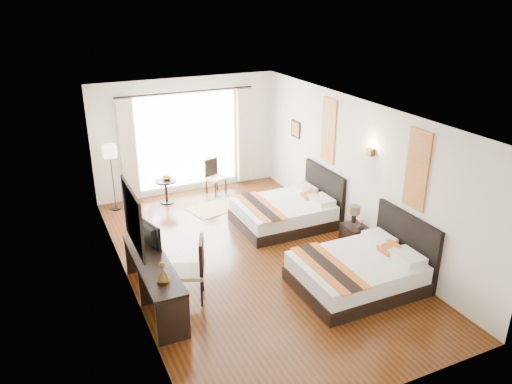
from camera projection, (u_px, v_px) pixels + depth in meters
name	position (u px, v px, depth m)	size (l,w,h in m)	color
floor	(252.00, 258.00, 9.36)	(4.50, 7.50, 0.01)	#391A0A
ceiling	(251.00, 112.00, 8.30)	(4.50, 7.50, 0.02)	white
wall_headboard	(356.00, 171.00, 9.70)	(0.01, 7.50, 2.80)	silver
wall_desk	(123.00, 211.00, 7.95)	(0.01, 7.50, 2.80)	silver
wall_window	(187.00, 136.00, 11.97)	(4.50, 0.01, 2.80)	silver
wall_entry	(387.00, 300.00, 5.68)	(4.50, 0.01, 2.80)	silver
window_glass	(187.00, 140.00, 12.00)	(2.40, 0.02, 2.20)	white
sheer_curtain	(188.00, 141.00, 11.95)	(2.30, 0.02, 2.10)	white
drape_left	(128.00, 150.00, 11.36)	(0.35, 0.14, 2.35)	beige
drape_right	(244.00, 135.00, 12.49)	(0.35, 0.14, 2.35)	beige
art_panel_near	(417.00, 170.00, 8.12)	(0.03, 0.50, 1.35)	brown
art_panel_far	(329.00, 131.00, 10.35)	(0.03, 0.50, 1.35)	brown
wall_sconce	(371.00, 152.00, 9.10)	(0.10, 0.14, 0.14)	#4F391C
mirror_frame	(133.00, 218.00, 7.36)	(0.04, 1.25, 0.95)	black
mirror_glass	(134.00, 217.00, 7.37)	(0.01, 1.12, 0.82)	white
bed_near	(361.00, 270.00, 8.37)	(2.05, 1.60, 1.15)	black
bed_far	(287.00, 211.00, 10.61)	(2.01, 1.56, 1.13)	black
nightstand	(354.00, 237.00, 9.66)	(0.39, 0.48, 0.46)	black
table_lamp	(354.00, 211.00, 9.56)	(0.22, 0.22, 0.34)	black
vase	(361.00, 225.00, 9.38)	(0.14, 0.14, 0.15)	black
console_desk	(154.00, 282.00, 7.90)	(0.50, 2.20, 0.76)	black
television	(144.00, 234.00, 8.14)	(0.74, 0.10, 0.43)	black
bronze_figurine	(163.00, 274.00, 7.15)	(0.19, 0.19, 0.28)	#4F391C
desk_chair	(190.00, 281.00, 8.01)	(0.66, 0.66, 1.09)	beige
floor_lamp	(110.00, 156.00, 10.95)	(0.31, 0.31, 1.52)	black
side_table	(166.00, 192.00, 11.67)	(0.49, 0.49, 0.57)	black
fruit_bowl	(167.00, 178.00, 11.60)	(0.22, 0.22, 0.05)	#4C351B
window_chair	(216.00, 183.00, 12.23)	(0.50, 0.50, 0.86)	beige
jute_rug	(215.00, 208.00, 11.48)	(1.16, 0.79, 0.01)	#9F7E5F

